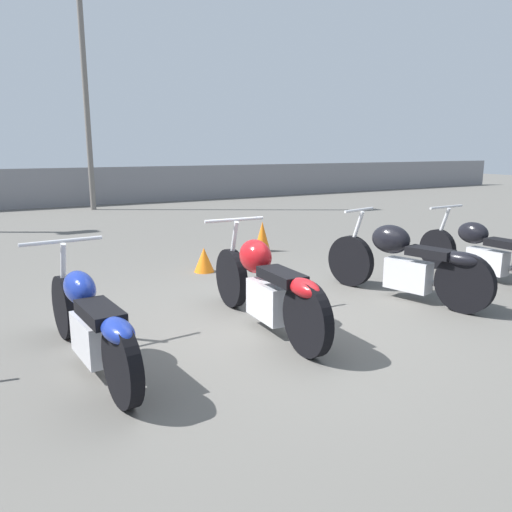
{
  "coord_description": "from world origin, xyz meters",
  "views": [
    {
      "loc": [
        -2.59,
        -4.21,
        1.78
      ],
      "look_at": [
        0.0,
        0.37,
        0.65
      ],
      "focal_mm": 35.0,
      "sensor_mm": 36.0,
      "label": 1
    }
  ],
  "objects_px": {
    "motorcycle_slot_3": "(405,262)",
    "traffic_cone_far": "(204,260)",
    "light_pole_right": "(81,29)",
    "motorcycle_slot_4": "(487,251)",
    "traffic_cone_near": "(262,236)",
    "motorcycle_slot_2": "(266,286)",
    "motorcycle_slot_1": "(90,322)"
  },
  "relations": [
    {
      "from": "motorcycle_slot_3",
      "to": "traffic_cone_far",
      "type": "xyz_separation_m",
      "value": [
        -1.57,
        2.43,
        -0.27
      ]
    },
    {
      "from": "light_pole_right",
      "to": "motorcycle_slot_4",
      "type": "distance_m",
      "value": 12.36
    },
    {
      "from": "motorcycle_slot_3",
      "to": "traffic_cone_far",
      "type": "relative_size",
      "value": 5.97
    },
    {
      "from": "motorcycle_slot_4",
      "to": "traffic_cone_near",
      "type": "height_order",
      "value": "motorcycle_slot_4"
    },
    {
      "from": "motorcycle_slot_2",
      "to": "motorcycle_slot_4",
      "type": "relative_size",
      "value": 1.07
    },
    {
      "from": "light_pole_right",
      "to": "traffic_cone_near",
      "type": "distance_m",
      "value": 9.27
    },
    {
      "from": "motorcycle_slot_2",
      "to": "motorcycle_slot_3",
      "type": "relative_size",
      "value": 1.04
    },
    {
      "from": "traffic_cone_near",
      "to": "motorcycle_slot_1",
      "type": "bearing_deg",
      "value": -136.32
    },
    {
      "from": "light_pole_right",
      "to": "motorcycle_slot_2",
      "type": "height_order",
      "value": "light_pole_right"
    },
    {
      "from": "motorcycle_slot_2",
      "to": "traffic_cone_near",
      "type": "bearing_deg",
      "value": 62.59
    },
    {
      "from": "motorcycle_slot_2",
      "to": "traffic_cone_near",
      "type": "distance_m",
      "value": 3.91
    },
    {
      "from": "light_pole_right",
      "to": "motorcycle_slot_3",
      "type": "relative_size",
      "value": 4.02
    },
    {
      "from": "motorcycle_slot_3",
      "to": "traffic_cone_far",
      "type": "height_order",
      "value": "motorcycle_slot_3"
    },
    {
      "from": "motorcycle_slot_1",
      "to": "traffic_cone_near",
      "type": "relative_size",
      "value": 4.16
    },
    {
      "from": "traffic_cone_far",
      "to": "light_pole_right",
      "type": "bearing_deg",
      "value": 88.47
    },
    {
      "from": "traffic_cone_far",
      "to": "traffic_cone_near",
      "type": "bearing_deg",
      "value": 30.44
    },
    {
      "from": "light_pole_right",
      "to": "traffic_cone_near",
      "type": "relative_size",
      "value": 16.46
    },
    {
      "from": "traffic_cone_near",
      "to": "traffic_cone_far",
      "type": "xyz_separation_m",
      "value": [
        -1.51,
        -0.89,
        -0.08
      ]
    },
    {
      "from": "light_pole_right",
      "to": "motorcycle_slot_4",
      "type": "height_order",
      "value": "light_pole_right"
    },
    {
      "from": "traffic_cone_near",
      "to": "motorcycle_slot_2",
      "type": "bearing_deg",
      "value": -119.7
    },
    {
      "from": "motorcycle_slot_2",
      "to": "traffic_cone_far",
      "type": "height_order",
      "value": "motorcycle_slot_2"
    },
    {
      "from": "light_pole_right",
      "to": "motorcycle_slot_3",
      "type": "height_order",
      "value": "light_pole_right"
    },
    {
      "from": "motorcycle_slot_1",
      "to": "traffic_cone_near",
      "type": "xyz_separation_m",
      "value": [
        3.66,
        3.49,
        -0.14
      ]
    },
    {
      "from": "motorcycle_slot_2",
      "to": "traffic_cone_near",
      "type": "xyz_separation_m",
      "value": [
        1.94,
        3.39,
        -0.19
      ]
    },
    {
      "from": "traffic_cone_far",
      "to": "motorcycle_slot_3",
      "type": "bearing_deg",
      "value": -57.11
    },
    {
      "from": "motorcycle_slot_3",
      "to": "traffic_cone_near",
      "type": "relative_size",
      "value": 4.09
    },
    {
      "from": "motorcycle_slot_4",
      "to": "traffic_cone_near",
      "type": "bearing_deg",
      "value": 115.1
    },
    {
      "from": "motorcycle_slot_1",
      "to": "traffic_cone_far",
      "type": "height_order",
      "value": "motorcycle_slot_1"
    },
    {
      "from": "light_pole_right",
      "to": "motorcycle_slot_1",
      "type": "xyz_separation_m",
      "value": [
        -2.38,
        -11.32,
        -4.64
      ]
    },
    {
      "from": "light_pole_right",
      "to": "motorcycle_slot_1",
      "type": "distance_m",
      "value": 12.47
    },
    {
      "from": "motorcycle_slot_4",
      "to": "traffic_cone_near",
      "type": "xyz_separation_m",
      "value": [
        -1.69,
        3.23,
        -0.14
      ]
    },
    {
      "from": "motorcycle_slot_1",
      "to": "motorcycle_slot_2",
      "type": "bearing_deg",
      "value": -1.34
    }
  ]
}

